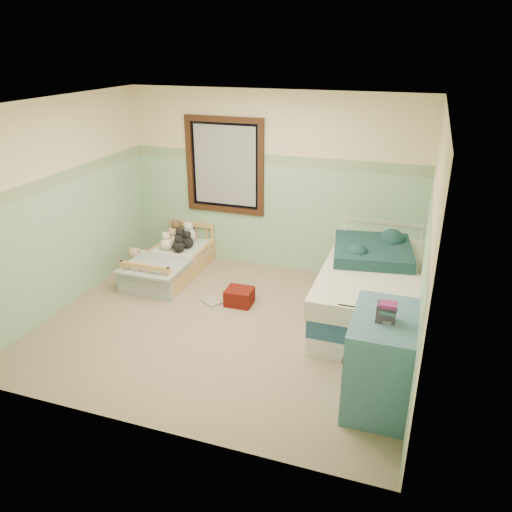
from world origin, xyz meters
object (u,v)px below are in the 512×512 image
(plush_floor_tan, at_px, (136,265))
(red_pillow, at_px, (239,297))
(floor_book, at_px, (212,301))
(dresser, at_px, (381,360))
(plush_floor_cream, at_px, (144,265))
(toddler_bed_frame, at_px, (172,268))
(twin_bed_frame, at_px, (369,308))

(plush_floor_tan, relative_size, red_pillow, 0.80)
(floor_book, bearing_deg, dresser, 5.93)
(plush_floor_cream, xyz_separation_m, floor_book, (1.28, -0.53, -0.10))
(plush_floor_cream, xyz_separation_m, red_pillow, (1.63, -0.46, -0.01))
(toddler_bed_frame, bearing_deg, twin_bed_frame, -6.04)
(toddler_bed_frame, xyz_separation_m, dresser, (3.07, -1.85, 0.35))
(twin_bed_frame, bearing_deg, plush_floor_cream, 175.84)
(toddler_bed_frame, relative_size, twin_bed_frame, 0.68)
(plush_floor_tan, distance_m, dresser, 3.97)
(toddler_bed_frame, bearing_deg, dresser, -31.12)
(twin_bed_frame, bearing_deg, plush_floor_tan, 177.19)
(toddler_bed_frame, relative_size, red_pillow, 4.43)
(plush_floor_tan, xyz_separation_m, dresser, (3.57, -1.72, 0.31))
(toddler_bed_frame, distance_m, twin_bed_frame, 2.83)
(red_pillow, bearing_deg, plush_floor_cream, 164.25)
(plush_floor_tan, height_order, dresser, dresser)
(twin_bed_frame, xyz_separation_m, floor_book, (-1.94, -0.30, -0.10))
(dresser, distance_m, red_pillow, 2.30)
(plush_floor_cream, height_order, red_pillow, plush_floor_cream)
(twin_bed_frame, bearing_deg, floor_book, -171.32)
(dresser, distance_m, floor_book, 2.57)
(toddler_bed_frame, relative_size, dresser, 1.65)
(plush_floor_cream, bearing_deg, plush_floor_tan, -141.51)
(plush_floor_cream, bearing_deg, toddler_bed_frame, 8.91)
(plush_floor_tan, xyz_separation_m, floor_book, (1.37, -0.46, -0.12))
(dresser, bearing_deg, floor_book, 150.16)
(toddler_bed_frame, distance_m, floor_book, 1.06)
(toddler_bed_frame, height_order, twin_bed_frame, twin_bed_frame)
(plush_floor_tan, distance_m, red_pillow, 1.76)
(red_pillow, bearing_deg, dresser, -35.79)
(dresser, bearing_deg, red_pillow, 144.21)
(toddler_bed_frame, height_order, red_pillow, red_pillow)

